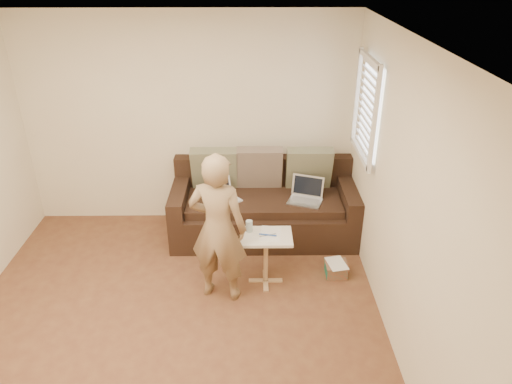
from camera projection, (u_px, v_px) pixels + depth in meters
floor at (170, 338)px, 4.37m from camera, size 4.50×4.50×0.00m
ceiling at (138, 46)px, 3.18m from camera, size 4.50×4.50×0.00m
wall_back at (189, 122)px, 5.78m from camera, size 4.00×0.00×4.00m
wall_right at (409, 214)px, 3.80m from camera, size 0.00×4.50×4.50m
window_blinds at (367, 108)px, 4.95m from camera, size 0.12×0.88×1.08m
sofa at (264, 204)px, 5.76m from camera, size 2.20×0.95×0.85m
pillow_left at (214, 169)px, 5.80m from camera, size 0.55×0.29×0.57m
pillow_mid at (260, 168)px, 5.82m from camera, size 0.55×0.27×0.57m
pillow_right at (309, 168)px, 5.80m from camera, size 0.55×0.28×0.57m
laptop_silver at (305, 202)px, 5.61m from camera, size 0.45×0.39×0.25m
laptop_white at (225, 202)px, 5.61m from camera, size 0.42×0.41×0.25m
person at (218, 229)px, 4.58m from camera, size 0.65×0.51×1.57m
side_table at (266, 259)px, 4.98m from camera, size 0.53×0.37×0.58m
drinking_glass at (249, 226)px, 4.89m from camera, size 0.07×0.07×0.12m
scissors at (268, 235)px, 4.83m from camera, size 0.19×0.13×0.02m
paper_on_table at (270, 234)px, 4.87m from camera, size 0.25×0.33×0.00m
striped_box at (336, 269)px, 5.18m from camera, size 0.24×0.24×0.15m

